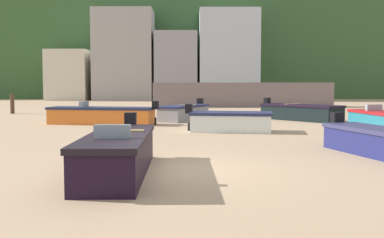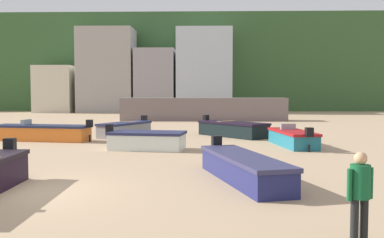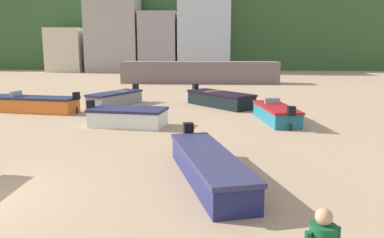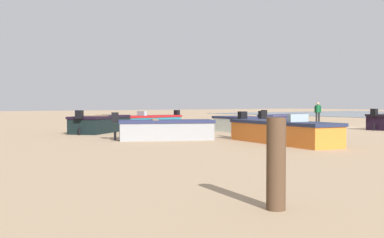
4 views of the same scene
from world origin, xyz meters
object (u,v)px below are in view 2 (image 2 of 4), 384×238
(boat_black_4, at_px, (233,129))
(boat_orange_5, at_px, (42,133))
(boat_white_6, at_px, (147,140))
(beach_walker_distant, at_px, (360,191))
(boat_grey_2, at_px, (125,129))
(boat_navy_1, at_px, (243,168))
(boat_teal_0, at_px, (293,138))

(boat_black_4, bearing_deg, boat_orange_5, -26.89)
(boat_orange_5, distance_m, boat_white_6, 7.12)
(beach_walker_distant, bearing_deg, boat_black_4, 71.27)
(boat_grey_2, relative_size, boat_orange_5, 0.74)
(boat_white_6, bearing_deg, boat_grey_2, -152.58)
(beach_walker_distant, bearing_deg, boat_orange_5, 103.57)
(boat_grey_2, relative_size, boat_black_4, 0.92)
(boat_navy_1, bearing_deg, boat_grey_2, -81.80)
(boat_black_4, relative_size, boat_orange_5, 0.80)
(boat_grey_2, height_order, boat_orange_5, boat_orange_5)
(boat_teal_0, xyz_separation_m, boat_black_4, (-2.62, 4.65, 0.05))
(boat_teal_0, xyz_separation_m, boat_navy_1, (-3.16, -8.63, 0.00))
(boat_grey_2, bearing_deg, boat_navy_1, 139.55)
(boat_teal_0, distance_m, boat_black_4, 5.34)
(boat_white_6, relative_size, beach_walker_distant, 2.32)
(boat_black_4, distance_m, beach_walker_distant, 18.79)
(boat_black_4, distance_m, boat_white_6, 7.47)
(boat_navy_1, relative_size, boat_black_4, 1.18)
(boat_black_4, xyz_separation_m, boat_white_6, (-4.30, -6.11, -0.02))
(boat_teal_0, height_order, beach_walker_distant, beach_walker_distant)
(boat_black_4, height_order, beach_walker_distant, beach_walker_distant)
(boat_orange_5, xyz_separation_m, beach_walker_distant, (11.44, -16.19, 0.52))
(boat_navy_1, relative_size, boat_white_6, 1.42)
(boat_orange_5, bearing_deg, boat_black_4, -66.82)
(boat_orange_5, bearing_deg, boat_teal_0, -89.63)
(boat_white_6, bearing_deg, boat_black_4, 153.34)
(boat_black_4, bearing_deg, boat_grey_2, -41.11)
(boat_grey_2, bearing_deg, boat_teal_0, 178.30)
(boat_teal_0, height_order, boat_white_6, boat_white_6)
(boat_black_4, xyz_separation_m, beach_walker_distant, (0.97, -18.76, 0.51))
(boat_teal_0, distance_m, boat_grey_2, 10.18)
(boat_white_6, height_order, beach_walker_distant, beach_walker_distant)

